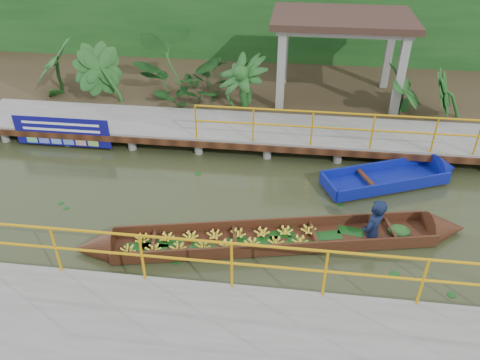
# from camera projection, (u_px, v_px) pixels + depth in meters

# --- Properties ---
(ground) EXTENTS (80.00, 80.00, 0.00)m
(ground) POSITION_uv_depth(u_px,v_px,m) (217.00, 210.00, 11.33)
(ground) COLOR #282F17
(ground) RESTS_ON ground
(land_strip) EXTENTS (30.00, 8.00, 0.45)m
(land_strip) POSITION_uv_depth(u_px,v_px,m) (250.00, 86.00, 17.45)
(land_strip) COLOR #35291A
(land_strip) RESTS_ON ground
(far_dock) EXTENTS (16.00, 2.06, 1.66)m
(far_dock) POSITION_uv_depth(u_px,v_px,m) (236.00, 129.00, 13.92)
(far_dock) COLOR slate
(far_dock) RESTS_ON ground
(near_dock) EXTENTS (18.00, 2.40, 1.73)m
(near_dock) POSITION_uv_depth(u_px,v_px,m) (235.00, 354.00, 7.57)
(near_dock) COLOR slate
(near_dock) RESTS_ON ground
(pavilion) EXTENTS (4.40, 3.00, 3.00)m
(pavilion) POSITION_uv_depth(u_px,v_px,m) (342.00, 27.00, 14.72)
(pavilion) COLOR slate
(pavilion) RESTS_ON ground
(foliage_backdrop) EXTENTS (30.00, 0.80, 4.00)m
(foliage_backdrop) POSITION_uv_depth(u_px,v_px,m) (258.00, 21.00, 18.56)
(foliage_backdrop) COLOR #154417
(foliage_backdrop) RESTS_ON ground
(vendor_boat) EXTENTS (8.67, 2.63, 2.20)m
(vendor_boat) POSITION_uv_depth(u_px,v_px,m) (294.00, 231.00, 10.20)
(vendor_boat) COLOR #33140E
(vendor_boat) RESTS_ON ground
(moored_blue_boat) EXTENTS (3.85, 2.36, 0.90)m
(moored_blue_boat) POSITION_uv_depth(u_px,v_px,m) (415.00, 174.00, 12.40)
(moored_blue_boat) COLOR navy
(moored_blue_boat) RESTS_ON ground
(blue_banner) EXTENTS (2.89, 0.04, 0.90)m
(blue_banner) POSITION_uv_depth(u_px,v_px,m) (62.00, 132.00, 13.61)
(blue_banner) COLOR navy
(blue_banner) RESTS_ON ground
(tropical_plants) EXTENTS (14.17, 1.17, 1.46)m
(tropical_plants) POSITION_uv_depth(u_px,v_px,m) (235.00, 83.00, 15.12)
(tropical_plants) COLOR #154417
(tropical_plants) RESTS_ON ground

